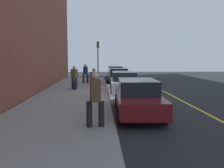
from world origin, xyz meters
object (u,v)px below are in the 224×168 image
(parked_car_white, at_px, (124,83))
(traffic_light_pole, at_px, (98,54))
(parked_car_charcoal, at_px, (115,73))
(pedestrian_grey_coat, at_px, (94,81))
(pedestrian_olive_coat, at_px, (74,77))
(pedestrian_brown_coat, at_px, (95,98))
(parked_car_green, at_px, (118,76))
(pedestrian_navy_coat, at_px, (85,73))
(rolling_suitcase, at_px, (75,85))
(parked_car_maroon, at_px, (138,97))

(parked_car_white, bearing_deg, traffic_light_pole, -170.25)
(parked_car_charcoal, bearing_deg, parked_car_white, -0.62)
(pedestrian_grey_coat, bearing_deg, pedestrian_olive_coat, -157.76)
(pedestrian_brown_coat, height_order, pedestrian_grey_coat, pedestrian_brown_coat)
(parked_car_white, relative_size, pedestrian_olive_coat, 2.77)
(parked_car_green, bearing_deg, traffic_light_pole, -159.88)
(pedestrian_navy_coat, xyz_separation_m, pedestrian_grey_coat, (8.00, 0.98, -0.03))
(parked_car_white, height_order, pedestrian_brown_coat, pedestrian_brown_coat)
(rolling_suitcase, bearing_deg, parked_car_white, 71.50)
(pedestrian_brown_coat, bearing_deg, traffic_light_pole, -179.85)
(pedestrian_navy_coat, distance_m, traffic_light_pole, 5.62)
(traffic_light_pole, bearing_deg, rolling_suitcase, -9.47)
(pedestrian_olive_coat, relative_size, pedestrian_brown_coat, 0.93)
(pedestrian_brown_coat, bearing_deg, pedestrian_olive_coat, -170.45)
(parked_car_green, xyz_separation_m, pedestrian_olive_coat, (4.18, -3.60, 0.30))
(parked_car_maroon, distance_m, pedestrian_olive_coat, 8.88)
(parked_car_maroon, height_order, pedestrian_brown_coat, pedestrian_brown_coat)
(pedestrian_navy_coat, bearing_deg, parked_car_maroon, 13.61)
(parked_car_white, height_order, parked_car_maroon, same)
(pedestrian_navy_coat, distance_m, rolling_suitcase, 4.69)
(parked_car_charcoal, height_order, pedestrian_brown_coat, pedestrian_brown_coat)
(parked_car_green, xyz_separation_m, pedestrian_navy_coat, (0.03, -3.00, 0.33))
(parked_car_charcoal, height_order, parked_car_white, same)
(rolling_suitcase, bearing_deg, traffic_light_pole, 170.53)
(parked_car_white, bearing_deg, pedestrian_grey_coat, -42.62)
(pedestrian_brown_coat, height_order, pedestrian_navy_coat, pedestrian_brown_coat)
(pedestrian_olive_coat, height_order, pedestrian_navy_coat, pedestrian_navy_coat)
(parked_car_white, relative_size, pedestrian_grey_coat, 2.78)
(parked_car_charcoal, distance_m, pedestrian_brown_coat, 20.68)
(pedestrian_grey_coat, bearing_deg, traffic_light_pole, 179.38)
(parked_car_white, bearing_deg, pedestrian_brown_coat, -11.69)
(pedestrian_navy_coat, bearing_deg, parked_car_green, 90.66)
(pedestrian_grey_coat, bearing_deg, parked_car_green, 165.84)
(parked_car_maroon, height_order, pedestrian_grey_coat, pedestrian_grey_coat)
(pedestrian_brown_coat, distance_m, pedestrian_navy_coat, 14.72)
(parked_car_green, height_order, traffic_light_pole, traffic_light_pole)
(parked_car_white, xyz_separation_m, rolling_suitcase, (-1.18, -3.52, -0.30))
(pedestrian_navy_coat, bearing_deg, pedestrian_brown_coat, 4.56)
(parked_car_maroon, bearing_deg, pedestrian_grey_coat, -154.94)
(pedestrian_olive_coat, relative_size, traffic_light_pole, 0.41)
(parked_car_charcoal, relative_size, pedestrian_olive_coat, 2.52)
(parked_car_green, xyz_separation_m, pedestrian_grey_coat, (8.04, -2.03, 0.30))
(parked_car_charcoal, relative_size, parked_car_maroon, 0.88)
(parked_car_white, xyz_separation_m, traffic_light_pole, (-10.98, -1.89, 2.21))
(parked_car_white, relative_size, pedestrian_brown_coat, 2.57)
(pedestrian_olive_coat, xyz_separation_m, pedestrian_brown_coat, (10.52, 1.77, 0.07))
(rolling_suitcase, bearing_deg, pedestrian_olive_coat, -169.67)
(parked_car_white, bearing_deg, pedestrian_olive_coat, -114.56)
(parked_car_white, bearing_deg, parked_car_green, -179.97)
(parked_car_charcoal, relative_size, pedestrian_brown_coat, 2.33)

